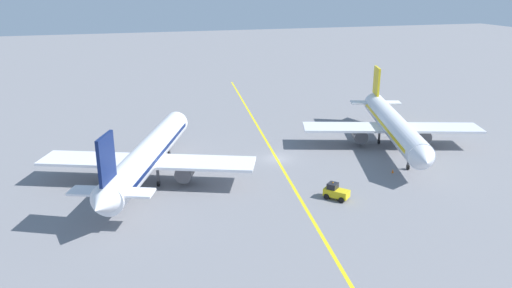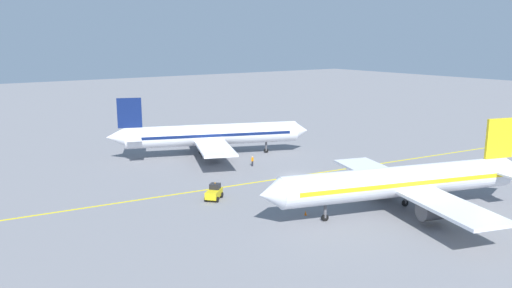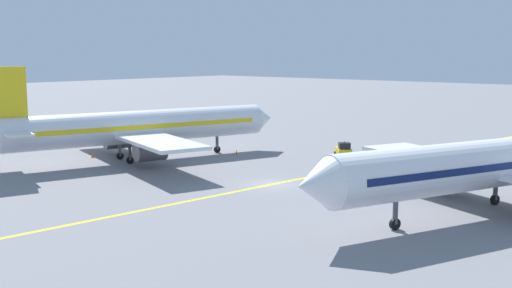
{
  "view_description": "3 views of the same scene",
  "coord_description": "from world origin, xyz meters",
  "px_view_note": "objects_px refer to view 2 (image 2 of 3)",
  "views": [
    {
      "loc": [
        -22.42,
        -66.7,
        25.41
      ],
      "look_at": [
        -4.12,
        -3.12,
        3.68
      ],
      "focal_mm": 35.0,
      "sensor_mm": 36.0,
      "label": 1
    },
    {
      "loc": [
        55.57,
        -46.41,
        20.13
      ],
      "look_at": [
        -4.88,
        -4.01,
        4.58
      ],
      "focal_mm": 35.0,
      "sensor_mm": 36.0,
      "label": 2
    },
    {
      "loc": [
        -34.03,
        41.51,
        11.83
      ],
      "look_at": [
        4.76,
        -3.21,
        2.91
      ],
      "focal_mm": 42.0,
      "sensor_mm": 36.0,
      "label": 3
    }
  ],
  "objects_px": {
    "baggage_tug_white": "(214,192)",
    "airplane_at_gate": "(211,135)",
    "ground_crew_worker": "(252,161)",
    "traffic_cone_near_nose": "(454,218)",
    "airplane_adjacent_stand": "(403,182)",
    "traffic_cone_mid_apron": "(306,213)"
  },
  "relations": [
    {
      "from": "traffic_cone_near_nose",
      "to": "ground_crew_worker",
      "type": "bearing_deg",
      "value": -172.17
    },
    {
      "from": "airplane_at_gate",
      "to": "ground_crew_worker",
      "type": "relative_size",
      "value": 20.35
    },
    {
      "from": "traffic_cone_mid_apron",
      "to": "baggage_tug_white",
      "type": "bearing_deg",
      "value": -153.06
    },
    {
      "from": "baggage_tug_white",
      "to": "ground_crew_worker",
      "type": "xyz_separation_m",
      "value": [
        -11.15,
        13.68,
        0.01
      ]
    },
    {
      "from": "ground_crew_worker",
      "to": "airplane_at_gate",
      "type": "bearing_deg",
      "value": -170.07
    },
    {
      "from": "baggage_tug_white",
      "to": "traffic_cone_near_nose",
      "type": "height_order",
      "value": "baggage_tug_white"
    },
    {
      "from": "traffic_cone_near_nose",
      "to": "airplane_at_gate",
      "type": "bearing_deg",
      "value": -171.68
    },
    {
      "from": "airplane_adjacent_stand",
      "to": "traffic_cone_near_nose",
      "type": "bearing_deg",
      "value": 24.33
    },
    {
      "from": "ground_crew_worker",
      "to": "traffic_cone_near_nose",
      "type": "height_order",
      "value": "ground_crew_worker"
    },
    {
      "from": "airplane_at_gate",
      "to": "traffic_cone_mid_apron",
      "type": "height_order",
      "value": "airplane_at_gate"
    },
    {
      "from": "ground_crew_worker",
      "to": "traffic_cone_near_nose",
      "type": "relative_size",
      "value": 3.05
    },
    {
      "from": "ground_crew_worker",
      "to": "traffic_cone_near_nose",
      "type": "distance_m",
      "value": 33.74
    },
    {
      "from": "baggage_tug_white",
      "to": "traffic_cone_mid_apron",
      "type": "xyz_separation_m",
      "value": [
        11.28,
        5.73,
        -0.63
      ]
    },
    {
      "from": "airplane_adjacent_stand",
      "to": "ground_crew_worker",
      "type": "relative_size",
      "value": 20.71
    },
    {
      "from": "baggage_tug_white",
      "to": "traffic_cone_near_nose",
      "type": "xyz_separation_m",
      "value": [
        22.28,
        18.28,
        -0.63
      ]
    },
    {
      "from": "airplane_at_gate",
      "to": "traffic_cone_near_nose",
      "type": "relative_size",
      "value": 62.15
    },
    {
      "from": "airplane_adjacent_stand",
      "to": "traffic_cone_near_nose",
      "type": "relative_size",
      "value": 63.25
    },
    {
      "from": "traffic_cone_mid_apron",
      "to": "airplane_adjacent_stand",
      "type": "bearing_deg",
      "value": 60.8
    },
    {
      "from": "ground_crew_worker",
      "to": "traffic_cone_near_nose",
      "type": "bearing_deg",
      "value": 7.83
    },
    {
      "from": "airplane_at_gate",
      "to": "traffic_cone_mid_apron",
      "type": "distance_m",
      "value": 33.42
    },
    {
      "from": "airplane_at_gate",
      "to": "baggage_tug_white",
      "type": "relative_size",
      "value": 10.56
    },
    {
      "from": "baggage_tug_white",
      "to": "airplane_at_gate",
      "type": "bearing_deg",
      "value": 150.94
    }
  ]
}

